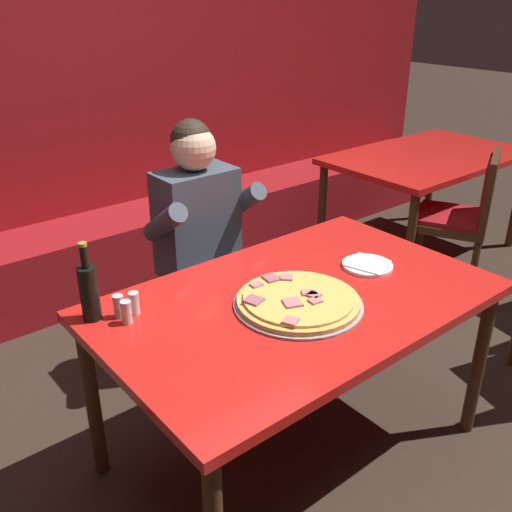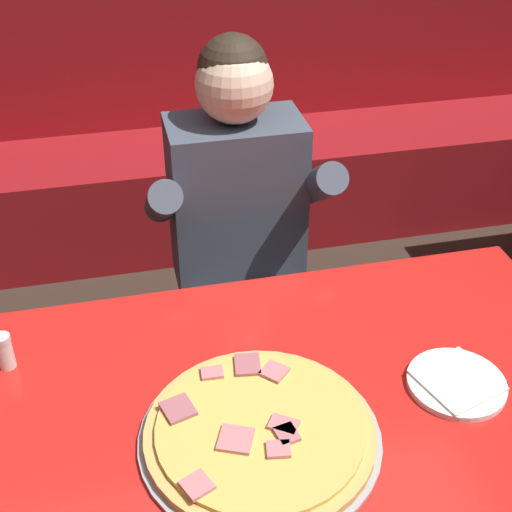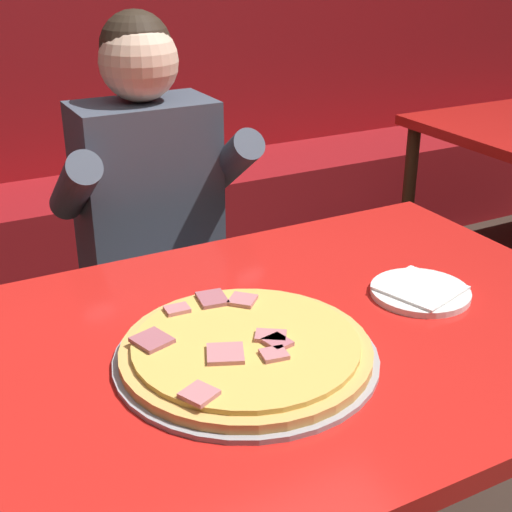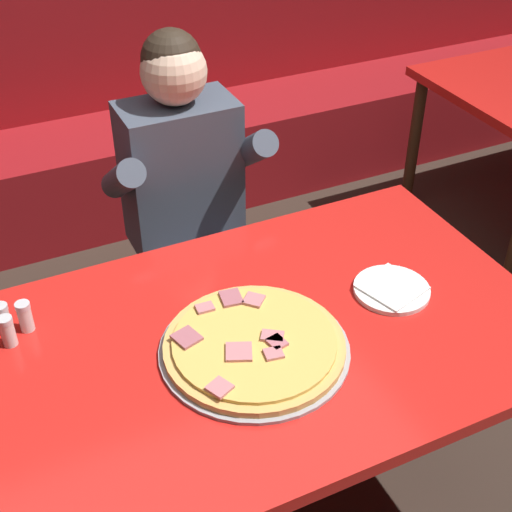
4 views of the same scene
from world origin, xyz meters
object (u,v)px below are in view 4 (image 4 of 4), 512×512
diner_seated_blue_shirt (191,205)px  pizza (254,346)px  shaker_oregano (3,320)px  plate_white_paper (393,290)px  shaker_parmesan (8,332)px  shaker_red_pepper_flakes (25,318)px  main_dining_table (262,354)px

diner_seated_blue_shirt → pizza: bearing=-99.4°
pizza → shaker_oregano: (-0.54, 0.34, 0.02)m
pizza → diner_seated_blue_shirt: bearing=80.6°
pizza → plate_white_paper: (0.44, 0.04, -0.01)m
pizza → plate_white_paper: 0.44m
plate_white_paper → shaker_parmesan: size_ratio=2.44×
shaker_oregano → shaker_red_pepper_flakes: bearing=-16.9°
pizza → shaker_parmesan: size_ratio=5.53×
plate_white_paper → shaker_oregano: size_ratio=2.44×
pizza → diner_seated_blue_shirt: 0.78m
main_dining_table → plate_white_paper: bearing=-0.7°
shaker_red_pepper_flakes → main_dining_table: bearing=-27.0°
main_dining_table → shaker_oregano: size_ratio=17.44×
plate_white_paper → shaker_parmesan: bearing=166.2°
shaker_red_pepper_flakes → shaker_parmesan: (-0.05, -0.04, 0.00)m
diner_seated_blue_shirt → main_dining_table: bearing=-96.5°
plate_white_paper → diner_seated_blue_shirt: bearing=113.5°
main_dining_table → diner_seated_blue_shirt: 0.72m
pizza → plate_white_paper: size_ratio=2.27×
shaker_red_pepper_flakes → diner_seated_blue_shirt: diner_seated_blue_shirt is taller
pizza → shaker_oregano: bearing=148.1°
main_dining_table → shaker_red_pepper_flakes: bearing=153.0°
shaker_parmesan → diner_seated_blue_shirt: size_ratio=0.07×
main_dining_table → shaker_oregano: 0.67m
main_dining_table → plate_white_paper: (0.40, -0.00, 0.08)m
shaker_oregano → shaker_parmesan: same height
main_dining_table → plate_white_paper: 0.40m
main_dining_table → pizza: size_ratio=3.15×
plate_white_paper → shaker_oregano: (-0.98, 0.29, 0.03)m
shaker_oregano → shaker_parmesan: bearing=-87.6°
pizza → shaker_oregano: 0.64m
diner_seated_blue_shirt → shaker_red_pepper_flakes: bearing=-144.4°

